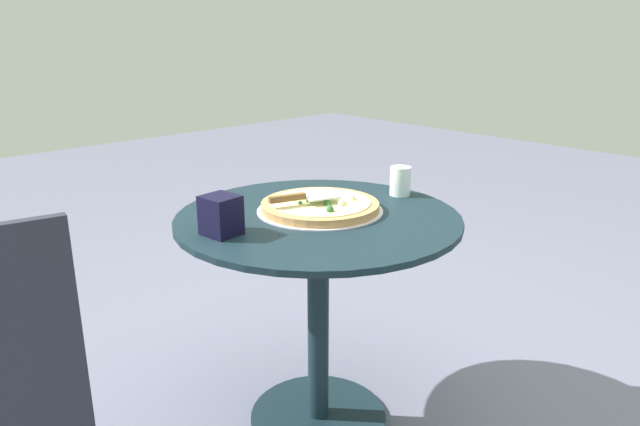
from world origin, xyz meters
name	(u,v)px	position (x,y,z in m)	size (l,w,h in m)	color
ground_plane	(318,418)	(0.00, 0.00, 0.00)	(10.00, 10.00, 0.00)	slate
patio_table	(318,274)	(0.00, 0.00, 0.51)	(0.83, 0.83, 0.70)	#14252E
pizza_on_tray	(320,206)	(-0.02, 0.03, 0.71)	(0.37, 0.37, 0.05)	silver
pizza_server	(303,197)	(-0.04, -0.03, 0.75)	(0.11, 0.22, 0.02)	silver
drinking_cup	(400,181)	(0.03, 0.34, 0.74)	(0.07, 0.07, 0.09)	white
napkin_dispenser	(221,215)	(-0.05, -0.30, 0.75)	(0.09, 0.08, 0.11)	black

